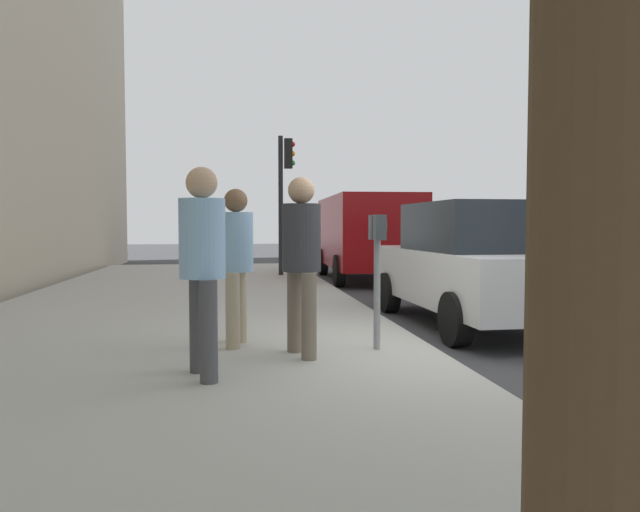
% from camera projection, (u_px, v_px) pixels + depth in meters
% --- Properties ---
extents(ground_plane, '(80.00, 80.00, 0.00)m').
position_uv_depth(ground_plane, '(428.00, 357.00, 6.64)').
color(ground_plane, '#38383A').
rests_on(ground_plane, ground).
extents(sidewalk_slab, '(28.00, 6.00, 0.15)m').
position_uv_depth(sidewalk_slab, '(148.00, 359.00, 6.21)').
color(sidewalk_slab, '#A8A59E').
rests_on(sidewalk_slab, ground_plane).
extents(parking_meter, '(0.36, 0.12, 1.41)m').
position_uv_depth(parking_meter, '(377.00, 253.00, 6.27)').
color(parking_meter, gray).
rests_on(parking_meter, sidewalk_slab).
extents(pedestrian_at_meter, '(0.52, 0.39, 1.78)m').
position_uv_depth(pedestrian_at_meter, '(301.00, 251.00, 5.95)').
color(pedestrian_at_meter, '#726656').
rests_on(pedestrian_at_meter, sidewalk_slab).
extents(pedestrian_bystander, '(0.53, 0.39, 1.80)m').
position_uv_depth(pedestrian_bystander, '(202.00, 253.00, 5.10)').
color(pedestrian_bystander, '#47474C').
rests_on(pedestrian_bystander, sidewalk_slab).
extents(parking_officer, '(0.51, 0.37, 1.69)m').
position_uv_depth(parking_officer, '(236.00, 255.00, 6.47)').
color(parking_officer, tan).
rests_on(parking_officer, sidewalk_slab).
extents(parked_sedan_near, '(4.44, 2.04, 1.77)m').
position_uv_depth(parked_sedan_near, '(477.00, 264.00, 8.65)').
color(parked_sedan_near, silver).
rests_on(parked_sedan_near, ground_plane).
extents(parked_van_far, '(5.27, 2.28, 2.18)m').
position_uv_depth(parked_van_far, '(366.00, 232.00, 15.79)').
color(parked_van_far, maroon).
rests_on(parked_van_far, ground_plane).
extents(traffic_signal, '(0.24, 0.44, 3.60)m').
position_uv_depth(traffic_signal, '(285.00, 182.00, 15.58)').
color(traffic_signal, black).
rests_on(traffic_signal, sidewalk_slab).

